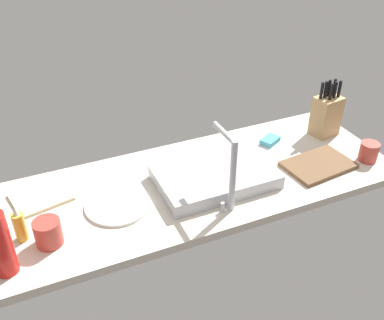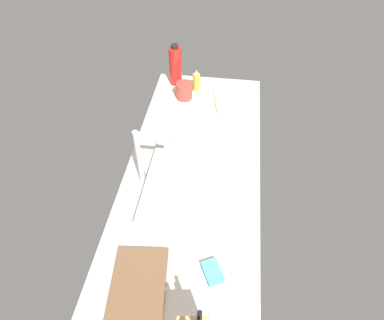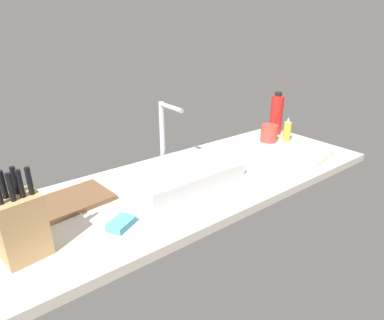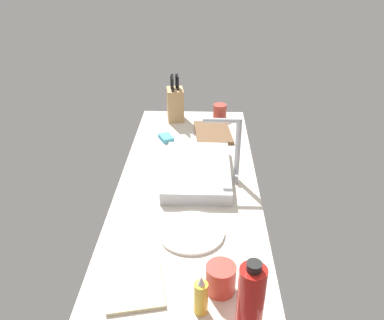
{
  "view_description": "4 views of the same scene",
  "coord_description": "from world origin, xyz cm",
  "px_view_note": "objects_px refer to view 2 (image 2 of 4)",
  "views": [
    {
      "loc": [
        61.98,
        134.81,
        111.77
      ],
      "look_at": [
        0.6,
        -3.52,
        11.68
      ],
      "focal_mm": 42.21,
      "sensor_mm": 36.0,
      "label": 1
    },
    {
      "loc": [
        -97.43,
        -13.58,
        119.52
      ],
      "look_at": [
        3.79,
        0.23,
        11.92
      ],
      "focal_mm": 31.46,
      "sensor_mm": 36.0,
      "label": 2
    },
    {
      "loc": [
        -79.61,
        -98.16,
        64.39
      ],
      "look_at": [
        -2.0,
        2.16,
        11.31
      ],
      "focal_mm": 30.38,
      "sensor_mm": 36.0,
      "label": 3
    },
    {
      "loc": [
        148.14,
        6.61,
        98.33
      ],
      "look_at": [
        -4.38,
        1.65,
        12.98
      ],
      "focal_mm": 37.17,
      "sensor_mm": 36.0,
      "label": 4
    }
  ],
  "objects_px": {
    "cutting_board": "(138,285)",
    "dish_sponge": "(212,272)",
    "coffee_mug": "(184,91)",
    "dinner_plate": "(195,128)",
    "dish_towel": "(230,101)",
    "soap_bottle": "(196,82)",
    "faucet": "(143,154)",
    "water_bottle": "(175,66)",
    "sink_basin": "(180,185)"
  },
  "relations": [
    {
      "from": "soap_bottle",
      "to": "cutting_board",
      "type": "bearing_deg",
      "value": 177.56
    },
    {
      "from": "faucet",
      "to": "dish_towel",
      "type": "distance_m",
      "value": 0.74
    },
    {
      "from": "sink_basin",
      "to": "cutting_board",
      "type": "bearing_deg",
      "value": 170.29
    },
    {
      "from": "cutting_board",
      "to": "soap_bottle",
      "type": "relative_size",
      "value": 2.09
    },
    {
      "from": "sink_basin",
      "to": "coffee_mug",
      "type": "height_order",
      "value": "coffee_mug"
    },
    {
      "from": "sink_basin",
      "to": "dish_sponge",
      "type": "bearing_deg",
      "value": -154.67
    },
    {
      "from": "sink_basin",
      "to": "coffee_mug",
      "type": "xyz_separation_m",
      "value": [
        0.67,
        0.09,
        0.02
      ]
    },
    {
      "from": "cutting_board",
      "to": "dish_towel",
      "type": "relative_size",
      "value": 1.36
    },
    {
      "from": "dish_towel",
      "to": "dinner_plate",
      "type": "bearing_deg",
      "value": 146.8
    },
    {
      "from": "sink_basin",
      "to": "water_bottle",
      "type": "xyz_separation_m",
      "value": [
        0.81,
        0.16,
        0.09
      ]
    },
    {
      "from": "dish_towel",
      "to": "faucet",
      "type": "bearing_deg",
      "value": 152.24
    },
    {
      "from": "dish_sponge",
      "to": "cutting_board",
      "type": "bearing_deg",
      "value": 107.84
    },
    {
      "from": "sink_basin",
      "to": "dish_towel",
      "type": "bearing_deg",
      "value": -15.35
    },
    {
      "from": "faucet",
      "to": "dinner_plate",
      "type": "bearing_deg",
      "value": -23.77
    },
    {
      "from": "faucet",
      "to": "water_bottle",
      "type": "relative_size",
      "value": 1.19
    },
    {
      "from": "dinner_plate",
      "to": "coffee_mug",
      "type": "distance_m",
      "value": 0.28
    },
    {
      "from": "cutting_board",
      "to": "sink_basin",
      "type": "bearing_deg",
      "value": -9.71
    },
    {
      "from": "sink_basin",
      "to": "dinner_plate",
      "type": "distance_m",
      "value": 0.4
    },
    {
      "from": "dinner_plate",
      "to": "dish_sponge",
      "type": "relative_size",
      "value": 2.72
    },
    {
      "from": "water_bottle",
      "to": "dinner_plate",
      "type": "height_order",
      "value": "water_bottle"
    },
    {
      "from": "dish_towel",
      "to": "coffee_mug",
      "type": "relative_size",
      "value": 2.22
    },
    {
      "from": "cutting_board",
      "to": "dish_towel",
      "type": "distance_m",
      "value": 1.14
    },
    {
      "from": "cutting_board",
      "to": "water_bottle",
      "type": "relative_size",
      "value": 1.15
    },
    {
      "from": "water_bottle",
      "to": "dish_sponge",
      "type": "distance_m",
      "value": 1.23
    },
    {
      "from": "faucet",
      "to": "dish_sponge",
      "type": "distance_m",
      "value": 0.54
    },
    {
      "from": "cutting_board",
      "to": "soap_bottle",
      "type": "xyz_separation_m",
      "value": [
        1.2,
        -0.05,
        0.05
      ]
    },
    {
      "from": "dish_sponge",
      "to": "coffee_mug",
      "type": "bearing_deg",
      "value": 14.1
    },
    {
      "from": "soap_bottle",
      "to": "dinner_plate",
      "type": "bearing_deg",
      "value": -173.51
    },
    {
      "from": "dinner_plate",
      "to": "dish_towel",
      "type": "height_order",
      "value": "same"
    },
    {
      "from": "cutting_board",
      "to": "coffee_mug",
      "type": "relative_size",
      "value": 3.02
    },
    {
      "from": "water_bottle",
      "to": "cutting_board",
      "type": "bearing_deg",
      "value": -176.38
    },
    {
      "from": "dinner_plate",
      "to": "faucet",
      "type": "bearing_deg",
      "value": 156.23
    },
    {
      "from": "sink_basin",
      "to": "dinner_plate",
      "type": "xyz_separation_m",
      "value": [
        0.4,
        -0.01,
        -0.02
      ]
    },
    {
      "from": "soap_bottle",
      "to": "water_bottle",
      "type": "xyz_separation_m",
      "value": [
        0.06,
        0.13,
        0.06
      ]
    },
    {
      "from": "water_bottle",
      "to": "coffee_mug",
      "type": "distance_m",
      "value": 0.17
    },
    {
      "from": "soap_bottle",
      "to": "dish_sponge",
      "type": "xyz_separation_m",
      "value": [
        -1.12,
        -0.2,
        -0.05
      ]
    },
    {
      "from": "faucet",
      "to": "dish_sponge",
      "type": "xyz_separation_m",
      "value": [
        -0.39,
        -0.33,
        -0.17
      ]
    },
    {
      "from": "cutting_board",
      "to": "dish_sponge",
      "type": "bearing_deg",
      "value": -72.16
    },
    {
      "from": "faucet",
      "to": "dinner_plate",
      "type": "distance_m",
      "value": 0.45
    },
    {
      "from": "faucet",
      "to": "dinner_plate",
      "type": "relative_size",
      "value": 1.21
    },
    {
      "from": "soap_bottle",
      "to": "dish_sponge",
      "type": "distance_m",
      "value": 1.14
    },
    {
      "from": "soap_bottle",
      "to": "dinner_plate",
      "type": "xyz_separation_m",
      "value": [
        -0.35,
        -0.04,
        -0.05
      ]
    },
    {
      "from": "faucet",
      "to": "cutting_board",
      "type": "height_order",
      "value": "faucet"
    },
    {
      "from": "water_bottle",
      "to": "dish_sponge",
      "type": "bearing_deg",
      "value": -164.27
    },
    {
      "from": "dinner_plate",
      "to": "coffee_mug",
      "type": "bearing_deg",
      "value": 20.45
    },
    {
      "from": "sink_basin",
      "to": "dish_sponge",
      "type": "distance_m",
      "value": 0.41
    },
    {
      "from": "sink_basin",
      "to": "faucet",
      "type": "distance_m",
      "value": 0.22
    },
    {
      "from": "sink_basin",
      "to": "dish_towel",
      "type": "xyz_separation_m",
      "value": [
        0.66,
        -0.18,
        -0.02
      ]
    },
    {
      "from": "water_bottle",
      "to": "dish_sponge",
      "type": "xyz_separation_m",
      "value": [
        -1.18,
        -0.33,
        -0.1
      ]
    },
    {
      "from": "dinner_plate",
      "to": "coffee_mug",
      "type": "xyz_separation_m",
      "value": [
        0.26,
        0.1,
        0.04
      ]
    }
  ]
}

